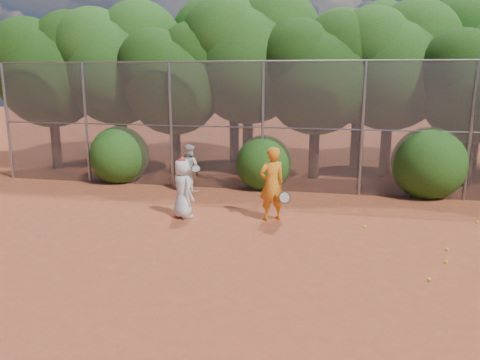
# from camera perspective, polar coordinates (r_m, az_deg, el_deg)

# --- Properties ---
(ground) EXTENTS (80.00, 80.00, 0.00)m
(ground) POSITION_cam_1_polar(r_m,az_deg,el_deg) (9.16, 3.02, -10.40)
(ground) COLOR #953D21
(ground) RESTS_ON ground
(fence_back) EXTENTS (20.05, 0.09, 4.03)m
(fence_back) POSITION_cam_1_polar(r_m,az_deg,el_deg) (14.49, 6.26, 6.50)
(fence_back) COLOR gray
(fence_back) RESTS_ON ground
(tree_0) EXTENTS (4.38, 3.81, 6.00)m
(tree_0) POSITION_cam_1_polar(r_m,az_deg,el_deg) (19.56, -22.03, 12.77)
(tree_0) COLOR black
(tree_0) RESTS_ON ground
(tree_1) EXTENTS (4.64, 4.03, 6.35)m
(tree_1) POSITION_cam_1_polar(r_m,az_deg,el_deg) (18.77, -14.64, 14.02)
(tree_1) COLOR black
(tree_1) RESTS_ON ground
(tree_2) EXTENTS (3.99, 3.47, 5.47)m
(tree_2) POSITION_cam_1_polar(r_m,az_deg,el_deg) (17.15, -7.91, 12.53)
(tree_2) COLOR black
(tree_2) RESTS_ON ground
(tree_3) EXTENTS (4.89, 4.26, 6.70)m
(tree_3) POSITION_cam_1_polar(r_m,az_deg,el_deg) (17.49, 1.23, 15.31)
(tree_3) COLOR black
(tree_3) RESTS_ON ground
(tree_4) EXTENTS (4.19, 3.64, 5.73)m
(tree_4) POSITION_cam_1_polar(r_m,az_deg,el_deg) (16.59, 9.54, 13.08)
(tree_4) COLOR black
(tree_4) RESTS_ON ground
(tree_5) EXTENTS (4.51, 3.92, 6.17)m
(tree_5) POSITION_cam_1_polar(r_m,az_deg,el_deg) (17.48, 18.15, 13.56)
(tree_5) COLOR black
(tree_5) RESTS_ON ground
(tree_6) EXTENTS (3.86, 3.36, 5.29)m
(tree_6) POSITION_cam_1_polar(r_m,az_deg,el_deg) (16.94, 26.93, 10.92)
(tree_6) COLOR black
(tree_6) RESTS_ON ground
(tree_9) EXTENTS (4.83, 4.20, 6.62)m
(tree_9) POSITION_cam_1_polar(r_m,az_deg,el_deg) (21.28, -14.36, 14.30)
(tree_9) COLOR black
(tree_9) RESTS_ON ground
(tree_10) EXTENTS (5.15, 4.48, 7.06)m
(tree_10) POSITION_cam_1_polar(r_m,az_deg,el_deg) (19.86, -0.51, 15.66)
(tree_10) COLOR black
(tree_10) RESTS_ON ground
(tree_11) EXTENTS (4.64, 4.03, 6.35)m
(tree_11) POSITION_cam_1_polar(r_m,az_deg,el_deg) (19.01, 14.56, 14.01)
(tree_11) COLOR black
(tree_11) RESTS_ON ground
(bush_0) EXTENTS (2.00, 2.00, 2.00)m
(bush_0) POSITION_cam_1_polar(r_m,az_deg,el_deg) (16.53, -14.49, 3.25)
(bush_0) COLOR #1D4711
(bush_0) RESTS_ON ground
(bush_1) EXTENTS (1.80, 1.80, 1.80)m
(bush_1) POSITION_cam_1_polar(r_m,az_deg,el_deg) (15.05, 2.92, 2.36)
(bush_1) COLOR #1D4711
(bush_1) RESTS_ON ground
(bush_2) EXTENTS (2.20, 2.20, 2.20)m
(bush_2) POSITION_cam_1_polar(r_m,az_deg,el_deg) (15.11, 22.04, 2.25)
(bush_2) COLOR #1D4711
(bush_2) RESTS_ON ground
(player_yellow) EXTENTS (0.92, 0.75, 1.87)m
(player_yellow) POSITION_cam_1_polar(r_m,az_deg,el_deg) (11.71, 3.90, -0.47)
(player_yellow) COLOR orange
(player_yellow) RESTS_ON ground
(player_teen) EXTENTS (0.88, 0.86, 1.55)m
(player_teen) POSITION_cam_1_polar(r_m,az_deg,el_deg) (12.01, -6.99, -1.01)
(player_teen) COLOR silver
(player_teen) RESTS_ON ground
(player_white) EXTENTS (0.93, 0.88, 1.50)m
(player_white) POSITION_cam_1_polar(r_m,az_deg,el_deg) (14.72, -6.18, 1.47)
(player_white) COLOR silver
(player_white) RESTS_ON ground
(ball_0) EXTENTS (0.07, 0.07, 0.07)m
(ball_0) POSITION_cam_1_polar(r_m,az_deg,el_deg) (10.77, 23.94, -7.73)
(ball_0) COLOR yellow
(ball_0) RESTS_ON ground
(ball_1) EXTENTS (0.07, 0.07, 0.07)m
(ball_1) POSITION_cam_1_polar(r_m,az_deg,el_deg) (11.67, 15.01, -5.51)
(ball_1) COLOR yellow
(ball_1) RESTS_ON ground
(ball_2) EXTENTS (0.07, 0.07, 0.07)m
(ball_2) POSITION_cam_1_polar(r_m,az_deg,el_deg) (9.15, 22.06, -11.17)
(ball_2) COLOR yellow
(ball_2) RESTS_ON ground
(ball_3) EXTENTS (0.07, 0.07, 0.07)m
(ball_3) POSITION_cam_1_polar(r_m,az_deg,el_deg) (10.08, 23.83, -9.11)
(ball_3) COLOR yellow
(ball_3) RESTS_ON ground
(ball_4) EXTENTS (0.07, 0.07, 0.07)m
(ball_4) POSITION_cam_1_polar(r_m,az_deg,el_deg) (13.02, 26.98, -4.60)
(ball_4) COLOR yellow
(ball_4) RESTS_ON ground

